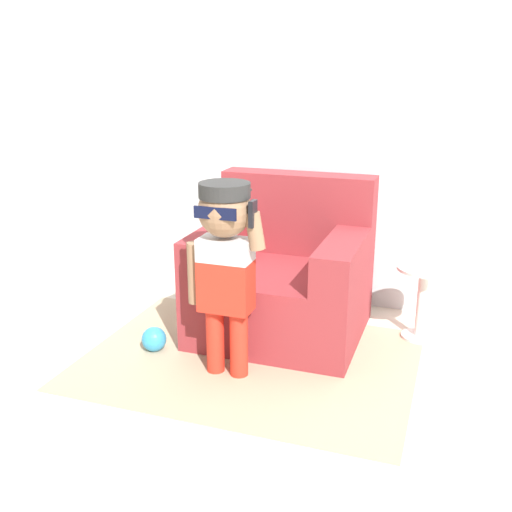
{
  "coord_description": "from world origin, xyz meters",
  "views": [
    {
      "loc": [
        1.1,
        -3.17,
        1.59
      ],
      "look_at": [
        0.07,
        -0.21,
        0.58
      ],
      "focal_mm": 42.0,
      "sensor_mm": 36.0,
      "label": 1
    }
  ],
  "objects_px": {
    "person_child": "(225,250)",
    "side_table": "(422,296)",
    "armchair": "(284,278)",
    "toy_ball": "(154,339)"
  },
  "relations": [
    {
      "from": "person_child",
      "to": "side_table",
      "type": "height_order",
      "value": "person_child"
    },
    {
      "from": "armchair",
      "to": "toy_ball",
      "type": "relative_size",
      "value": 6.79
    },
    {
      "from": "armchair",
      "to": "person_child",
      "type": "xyz_separation_m",
      "value": [
        -0.13,
        -0.64,
        0.35
      ]
    },
    {
      "from": "armchair",
      "to": "person_child",
      "type": "distance_m",
      "value": 0.74
    },
    {
      "from": "person_child",
      "to": "side_table",
      "type": "distance_m",
      "value": 1.29
    },
    {
      "from": "toy_ball",
      "to": "person_child",
      "type": "bearing_deg",
      "value": -12.14
    },
    {
      "from": "armchair",
      "to": "side_table",
      "type": "xyz_separation_m",
      "value": [
        0.82,
        0.15,
        -0.06
      ]
    },
    {
      "from": "side_table",
      "to": "toy_ball",
      "type": "distance_m",
      "value": 1.6
    },
    {
      "from": "armchair",
      "to": "toy_ball",
      "type": "bearing_deg",
      "value": -139.54
    },
    {
      "from": "person_child",
      "to": "toy_ball",
      "type": "bearing_deg",
      "value": 167.86
    }
  ]
}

